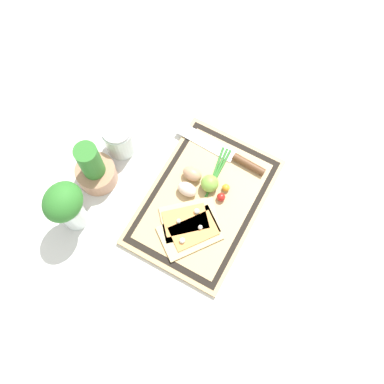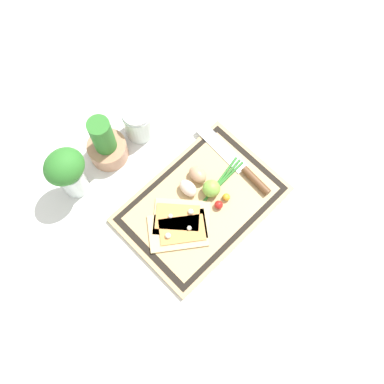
{
  "view_description": "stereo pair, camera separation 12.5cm",
  "coord_description": "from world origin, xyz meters",
  "px_view_note": "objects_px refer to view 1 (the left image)",
  "views": [
    {
      "loc": [
        -0.38,
        -0.17,
        1.21
      ],
      "look_at": [
        0.0,
        0.04,
        0.03
      ],
      "focal_mm": 42.0,
      "sensor_mm": 36.0,
      "label": 1
    },
    {
      "loc": [
        -0.3,
        -0.27,
        1.21
      ],
      "look_at": [
        0.0,
        0.04,
        0.03
      ],
      "focal_mm": 42.0,
      "sensor_mm": 36.0,
      "label": 2
    }
  ],
  "objects_px": {
    "pizza_slice_far": "(189,220)",
    "egg_pink": "(187,189)",
    "pizza_slice_near": "(191,233)",
    "sauce_jar": "(119,140)",
    "egg_brown": "(192,174)",
    "lime": "(210,183)",
    "cherry_tomato_red": "(221,197)",
    "herb_pot": "(94,170)",
    "herb_glass": "(66,206)",
    "knife": "(235,157)",
    "cherry_tomato_yellow": "(226,188)"
  },
  "relations": [
    {
      "from": "egg_brown",
      "to": "herb_glass",
      "type": "distance_m",
      "value": 0.36
    },
    {
      "from": "lime",
      "to": "herb_glass",
      "type": "height_order",
      "value": "herb_glass"
    },
    {
      "from": "pizza_slice_near",
      "to": "egg_brown",
      "type": "bearing_deg",
      "value": 27.11
    },
    {
      "from": "pizza_slice_near",
      "to": "egg_pink",
      "type": "xyz_separation_m",
      "value": [
        0.1,
        0.07,
        0.01
      ]
    },
    {
      "from": "egg_brown",
      "to": "herb_pot",
      "type": "relative_size",
      "value": 0.31
    },
    {
      "from": "cherry_tomato_red",
      "to": "herb_pot",
      "type": "relative_size",
      "value": 0.13
    },
    {
      "from": "pizza_slice_far",
      "to": "lime",
      "type": "xyz_separation_m",
      "value": [
        0.12,
        -0.0,
        0.02
      ]
    },
    {
      "from": "egg_brown",
      "to": "herb_pot",
      "type": "distance_m",
      "value": 0.27
    },
    {
      "from": "lime",
      "to": "egg_brown",
      "type": "bearing_deg",
      "value": 86.55
    },
    {
      "from": "pizza_slice_near",
      "to": "lime",
      "type": "relative_size",
      "value": 3.81
    },
    {
      "from": "knife",
      "to": "egg_pink",
      "type": "relative_size",
      "value": 5.06
    },
    {
      "from": "pizza_slice_near",
      "to": "pizza_slice_far",
      "type": "height_order",
      "value": "same"
    },
    {
      "from": "pizza_slice_far",
      "to": "egg_pink",
      "type": "height_order",
      "value": "egg_pink"
    },
    {
      "from": "herb_pot",
      "to": "sauce_jar",
      "type": "height_order",
      "value": "herb_pot"
    },
    {
      "from": "cherry_tomato_yellow",
      "to": "herb_glass",
      "type": "relative_size",
      "value": 0.11
    },
    {
      "from": "cherry_tomato_yellow",
      "to": "herb_pot",
      "type": "distance_m",
      "value": 0.37
    },
    {
      "from": "knife",
      "to": "sauce_jar",
      "type": "relative_size",
      "value": 2.57
    },
    {
      "from": "knife",
      "to": "cherry_tomato_yellow",
      "type": "bearing_deg",
      "value": -167.83
    },
    {
      "from": "egg_brown",
      "to": "herb_pot",
      "type": "xyz_separation_m",
      "value": [
        -0.13,
        0.24,
        0.03
      ]
    },
    {
      "from": "pizza_slice_near",
      "to": "sauce_jar",
      "type": "height_order",
      "value": "sauce_jar"
    },
    {
      "from": "egg_pink",
      "to": "herb_pot",
      "type": "height_order",
      "value": "herb_pot"
    },
    {
      "from": "egg_brown",
      "to": "sauce_jar",
      "type": "xyz_separation_m",
      "value": [
        -0.01,
        0.23,
        0.01
      ]
    },
    {
      "from": "pizza_slice_near",
      "to": "herb_glass",
      "type": "distance_m",
      "value": 0.34
    },
    {
      "from": "egg_pink",
      "to": "pizza_slice_near",
      "type": "bearing_deg",
      "value": -146.83
    },
    {
      "from": "knife",
      "to": "lime",
      "type": "height_order",
      "value": "lime"
    },
    {
      "from": "lime",
      "to": "cherry_tomato_yellow",
      "type": "bearing_deg",
      "value": -70.62
    },
    {
      "from": "pizza_slice_near",
      "to": "cherry_tomato_red",
      "type": "relative_size",
      "value": 7.86
    },
    {
      "from": "lime",
      "to": "sauce_jar",
      "type": "height_order",
      "value": "sauce_jar"
    },
    {
      "from": "lime",
      "to": "cherry_tomato_yellow",
      "type": "distance_m",
      "value": 0.05
    },
    {
      "from": "sauce_jar",
      "to": "herb_glass",
      "type": "xyz_separation_m",
      "value": [
        -0.25,
        -0.01,
        0.07
      ]
    },
    {
      "from": "herb_glass",
      "to": "egg_pink",
      "type": "bearing_deg",
      "value": -47.59
    },
    {
      "from": "knife",
      "to": "egg_brown",
      "type": "distance_m",
      "value": 0.14
    },
    {
      "from": "sauce_jar",
      "to": "herb_glass",
      "type": "relative_size",
      "value": 0.58
    },
    {
      "from": "egg_pink",
      "to": "herb_glass",
      "type": "distance_m",
      "value": 0.33
    },
    {
      "from": "pizza_slice_far",
      "to": "egg_brown",
      "type": "distance_m",
      "value": 0.13
    },
    {
      "from": "lime",
      "to": "sauce_jar",
      "type": "relative_size",
      "value": 0.44
    },
    {
      "from": "pizza_slice_far",
      "to": "cherry_tomato_yellow",
      "type": "bearing_deg",
      "value": -19.97
    },
    {
      "from": "egg_brown",
      "to": "lime",
      "type": "relative_size",
      "value": 1.14
    },
    {
      "from": "cherry_tomato_yellow",
      "to": "herb_glass",
      "type": "height_order",
      "value": "herb_glass"
    },
    {
      "from": "knife",
      "to": "egg_pink",
      "type": "bearing_deg",
      "value": 155.77
    },
    {
      "from": "herb_pot",
      "to": "cherry_tomato_red",
      "type": "bearing_deg",
      "value": -72.34
    },
    {
      "from": "pizza_slice_far",
      "to": "sauce_jar",
      "type": "bearing_deg",
      "value": 69.55
    },
    {
      "from": "cherry_tomato_red",
      "to": "sauce_jar",
      "type": "xyz_separation_m",
      "value": [
        0.01,
        0.34,
        0.02
      ]
    },
    {
      "from": "herb_glass",
      "to": "cherry_tomato_red",
      "type": "bearing_deg",
      "value": -53.57
    },
    {
      "from": "cherry_tomato_red",
      "to": "herb_glass",
      "type": "distance_m",
      "value": 0.42
    },
    {
      "from": "pizza_slice_near",
      "to": "lime",
      "type": "distance_m",
      "value": 0.15
    },
    {
      "from": "cherry_tomato_yellow",
      "to": "herb_glass",
      "type": "bearing_deg",
      "value": 129.93
    },
    {
      "from": "sauce_jar",
      "to": "lime",
      "type": "bearing_deg",
      "value": -88.39
    },
    {
      "from": "cherry_tomato_yellow",
      "to": "pizza_slice_far",
      "type": "bearing_deg",
      "value": 160.03
    },
    {
      "from": "pizza_slice_far",
      "to": "herb_pot",
      "type": "relative_size",
      "value": 1.01
    }
  ]
}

